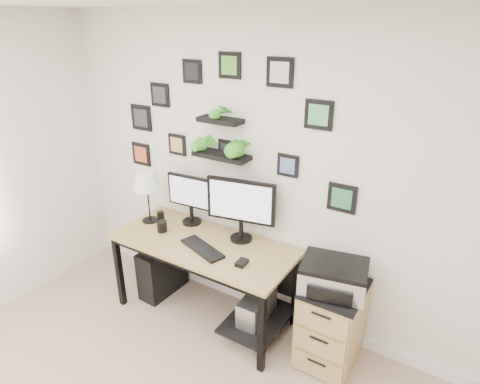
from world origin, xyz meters
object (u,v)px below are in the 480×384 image
Objects in this scene: mug at (162,226)px; pc_tower_black at (163,270)px; file_cabinet at (331,324)px; monitor_right at (241,205)px; desk at (209,254)px; printer at (334,276)px; pc_tower_grey at (256,315)px; table_lamp at (147,182)px; monitor_left at (190,196)px.

pc_tower_black is at bearing 144.74° from mug.
file_cabinet reaches higher than pc_tower_black.
mug is at bearing -160.12° from monitor_right.
printer is (1.09, 0.04, 0.15)m from desk.
pc_tower_black is at bearing 177.38° from pc_tower_grey.
printer is (1.68, 0.02, 0.53)m from pc_tower_black.
monitor_right reaches higher than mug.
mug is 1.13m from pc_tower_grey.
table_lamp is 1.52m from pc_tower_grey.
monitor_left is at bearing 174.46° from file_cabinet.
monitor_left is at bearing 173.70° from printer.
desk is at bearing -30.33° from monitor_left.
monitor_right is at bearing -2.45° from monitor_left.
mug reaches higher than desk.
mug is (0.24, -0.10, -0.34)m from table_lamp.
mug is (-0.46, -0.07, 0.17)m from desk.
monitor_right reaches higher than monitor_left.
monitor_right reaches higher than pc_tower_black.
monitor_left is 0.89× the size of printer.
file_cabinet reaches higher than pc_tower_grey.
pc_tower_black is at bearing -178.80° from file_cabinet.
monitor_left is 0.96× the size of table_lamp.
monitor_left is 0.56m from monitor_right.
monitor_left reaches higher than mug.
pc_tower_grey is at bearing -172.05° from file_cabinet.
pc_tower_black is at bearing -179.40° from printer.
file_cabinet is (1.45, -0.14, -0.69)m from monitor_left.
monitor_right reaches higher than pc_tower_grey.
mug is 0.20× the size of pc_tower_black.
pc_tower_grey is at bearing -173.57° from printer.
pc_tower_black is (0.11, -0.00, -0.90)m from table_lamp.
mug is at bearing -114.16° from monitor_left.
monitor_left is 1.46m from printer.
monitor_left is 0.37m from mug.
table_lamp reaches higher than desk.
file_cabinet is at bearing -5.54° from monitor_left.
file_cabinet is at bearing 52.39° from printer.
desk is 3.27× the size of pc_tower_black.
desk is 0.53m from monitor_right.
mug is 1.56m from printer.
pc_tower_grey is at bearing -3.12° from desk.
desk is at bearing -141.07° from monitor_right.
printer reaches higher than pc_tower_black.
file_cabinet is (1.80, 0.03, -0.81)m from table_lamp.
pc_tower_grey is 0.63m from file_cabinet.
table_lamp is 0.93× the size of printer.
pc_tower_black is (-0.13, 0.09, -0.56)m from mug.
mug is at bearing -32.87° from pc_tower_black.
desk is 3.04× the size of printer.
table_lamp is 0.90m from pc_tower_black.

